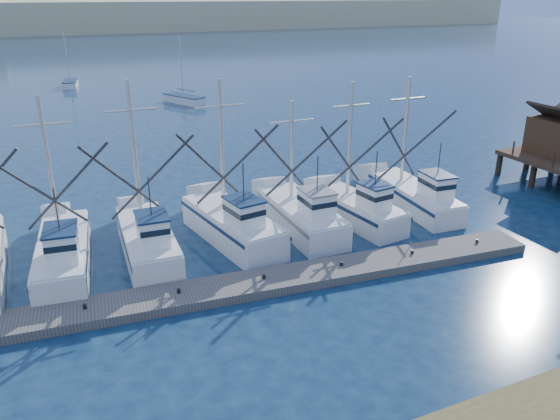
% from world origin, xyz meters
% --- Properties ---
extents(ground, '(500.00, 500.00, 0.00)m').
position_xyz_m(ground, '(0.00, 0.00, 0.00)').
color(ground, '#0D1F3B').
rests_on(ground, ground).
extents(floating_dock, '(32.66, 4.92, 0.43)m').
position_xyz_m(floating_dock, '(-6.28, 6.57, 0.22)').
color(floating_dock, '#5D5954').
rests_on(floating_dock, ground).
extents(dune_ridge, '(360.00, 60.00, 10.00)m').
position_xyz_m(dune_ridge, '(0.00, 210.00, 5.00)').
color(dune_ridge, tan).
rests_on(dune_ridge, ground).
extents(trawler_fleet, '(32.15, 9.37, 10.13)m').
position_xyz_m(trawler_fleet, '(-6.98, 11.71, 0.96)').
color(trawler_fleet, white).
rests_on(trawler_fleet, ground).
extents(sailboat_near, '(4.21, 6.29, 8.10)m').
position_xyz_m(sailboat_near, '(4.05, 52.91, 0.49)').
color(sailboat_near, white).
rests_on(sailboat_near, ground).
extents(sailboat_far, '(2.61, 5.12, 8.10)m').
position_xyz_m(sailboat_far, '(-7.97, 71.71, 0.50)').
color(sailboat_far, white).
rests_on(sailboat_far, ground).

